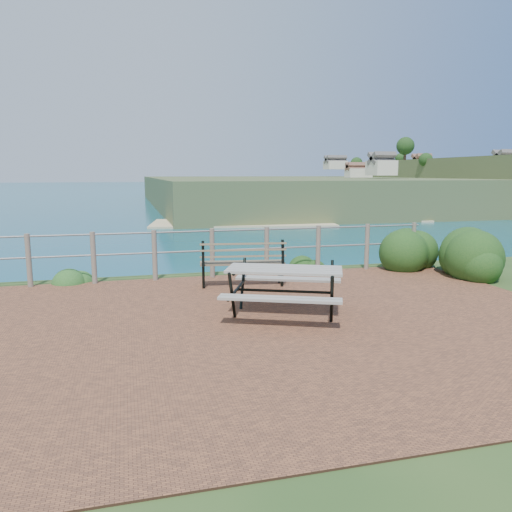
{
  "coord_description": "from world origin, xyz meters",
  "views": [
    {
      "loc": [
        -1.67,
        -6.54,
        2.13
      ],
      "look_at": [
        0.42,
        1.43,
        0.75
      ],
      "focal_mm": 35.0,
      "sensor_mm": 36.0,
      "label": 1
    }
  ],
  "objects": [
    {
      "name": "ground",
      "position": [
        0.0,
        0.0,
        0.0
      ],
      "size": [
        10.0,
        7.0,
        0.12
      ],
      "primitive_type": "cube",
      "color": "brown",
      "rests_on": "ground"
    },
    {
      "name": "ocean",
      "position": [
        0.0,
        200.0,
        0.0
      ],
      "size": [
        1200.0,
        1200.0,
        0.0
      ],
      "primitive_type": "plane",
      "color": "#12636E",
      "rests_on": "ground"
    },
    {
      "name": "safety_railing",
      "position": [
        0.0,
        3.35,
        0.57
      ],
      "size": [
        9.4,
        0.1,
        1.0
      ],
      "color": "#6B5B4C",
      "rests_on": "ground"
    },
    {
      "name": "distant_bay",
      "position": [
        173.07,
        202.61,
        -1.52
      ],
      "size": [
        290.0,
        232.36,
        24.0
      ],
      "color": "#3F542A",
      "rests_on": "ground"
    },
    {
      "name": "picnic_table",
      "position": [
        0.57,
        0.36,
        0.46
      ],
      "size": [
        1.83,
        1.37,
        0.71
      ],
      "rotation": [
        0.0,
        0.0,
        -0.41
      ],
      "color": "gray",
      "rests_on": "ground"
    },
    {
      "name": "park_bench",
      "position": [
        0.42,
        2.44,
        0.59
      ],
      "size": [
        1.62,
        0.62,
        0.89
      ],
      "rotation": [
        0.0,
        0.0,
        -0.14
      ],
      "color": "brown",
      "rests_on": "ground"
    },
    {
      "name": "shrub_right_front",
      "position": [
        5.13,
        2.08,
        0.0
      ],
      "size": [
        1.22,
        1.22,
        1.74
      ],
      "primitive_type": "ellipsoid",
      "color": "#123B14",
      "rests_on": "ground"
    },
    {
      "name": "shrub_right_edge",
      "position": [
        4.55,
        3.42,
        0.0
      ],
      "size": [
        1.15,
        1.15,
        1.65
      ],
      "primitive_type": "ellipsoid",
      "color": "#123B14",
      "rests_on": "ground"
    },
    {
      "name": "shrub_lip_west",
      "position": [
        -2.61,
        3.6,
        0.0
      ],
      "size": [
        0.69,
        0.69,
        0.4
      ],
      "primitive_type": "ellipsoid",
      "color": "#21521E",
      "rests_on": "ground"
    },
    {
      "name": "shrub_lip_east",
      "position": [
        2.24,
        3.81,
        0.0
      ],
      "size": [
        0.66,
        0.66,
        0.36
      ],
      "primitive_type": "ellipsoid",
      "color": "#123B14",
      "rests_on": "ground"
    }
  ]
}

